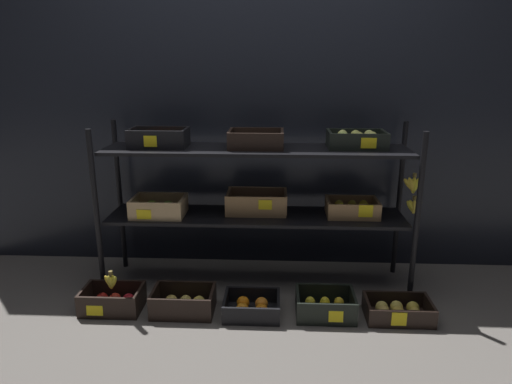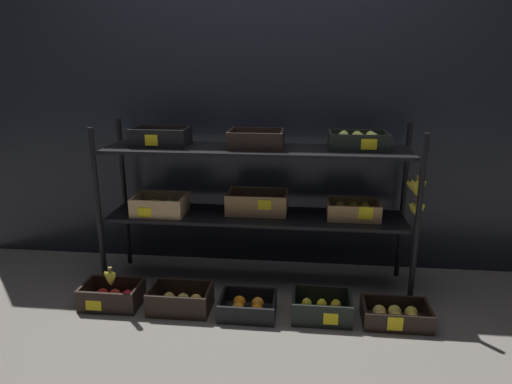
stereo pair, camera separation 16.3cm
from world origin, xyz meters
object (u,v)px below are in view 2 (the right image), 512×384
banana_bunch_loose (110,278)px  crate_ground_orange (248,307)px  crate_ground_rightmost_apple_gold (396,315)px  crate_ground_apple_red (112,297)px  crate_ground_lemon (322,309)px  crate_ground_apple_gold (181,301)px  display_rack (259,181)px

banana_bunch_loose → crate_ground_orange: bearing=-0.3°
crate_ground_rightmost_apple_gold → banana_bunch_loose: (-1.63, 0.01, 0.14)m
crate_ground_apple_red → banana_bunch_loose: (0.00, -0.01, 0.13)m
crate_ground_rightmost_apple_gold → crate_ground_lemon: bearing=178.1°
crate_ground_apple_gold → crate_ground_orange: size_ratio=1.11×
crate_ground_apple_gold → crate_ground_orange: bearing=-0.8°
crate_ground_apple_gold → crate_ground_lemon: 0.81m
crate_ground_orange → banana_bunch_loose: (-0.81, 0.00, 0.14)m
crate_ground_apple_gold → banana_bunch_loose: (-0.41, -0.00, 0.13)m
crate_ground_apple_gold → banana_bunch_loose: size_ratio=3.16×
crate_ground_orange → crate_ground_apple_red: bearing=179.2°
crate_ground_lemon → banana_bunch_loose: (-1.22, -0.01, 0.13)m
display_rack → crate_ground_apple_red: bearing=-155.3°
crate_ground_lemon → banana_bunch_loose: 1.23m
crate_ground_apple_red → banana_bunch_loose: size_ratio=3.05×
crate_ground_orange → crate_ground_rightmost_apple_gold: 0.82m
display_rack → crate_ground_orange: bearing=-93.6°
crate_ground_lemon → crate_ground_rightmost_apple_gold: bearing=-1.9°
crate_ground_apple_red → crate_ground_orange: crate_ground_apple_red is taller
crate_ground_apple_red → crate_ground_orange: bearing=-0.8°
crate_ground_orange → banana_bunch_loose: banana_bunch_loose is taller
crate_ground_orange → crate_ground_rightmost_apple_gold: crate_ground_rightmost_apple_gold is taller
banana_bunch_loose → crate_ground_rightmost_apple_gold: bearing=-0.2°
crate_ground_apple_red → crate_ground_lemon: 1.23m
crate_ground_lemon → crate_ground_rightmost_apple_gold: (0.41, -0.01, -0.01)m
display_rack → crate_ground_lemon: (0.39, -0.38, -0.63)m
crate_ground_apple_gold → crate_ground_rightmost_apple_gold: 1.22m
crate_ground_apple_red → crate_ground_lemon: same height
crate_ground_apple_red → crate_ground_lemon: size_ratio=1.03×
crate_ground_lemon → crate_ground_apple_red: bearing=-180.0°
crate_ground_orange → crate_ground_rightmost_apple_gold: (0.82, -0.00, 0.00)m
crate_ground_apple_gold → banana_bunch_loose: 0.43m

